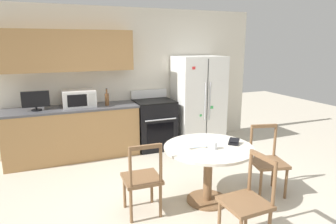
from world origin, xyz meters
TOP-DOWN VIEW (x-y plane):
  - ground_plane at (0.00, 0.00)m, footprint 14.00×14.00m
  - back_wall at (-0.30, 2.59)m, footprint 5.20×0.44m
  - kitchen_counter at (-1.11, 2.29)m, footprint 2.21×0.64m
  - refrigerator at (1.28, 2.23)m, footprint 0.92×0.73m
  - oven_range at (0.37, 2.26)m, footprint 0.72×0.68m
  - microwave at (-0.98, 2.31)m, footprint 0.54×0.40m
  - countertop_tv at (-1.65, 2.26)m, footprint 0.42×0.16m
  - counter_bottle at (-0.51, 2.24)m, footprint 0.07×0.07m
  - dining_table at (0.30, 0.11)m, footprint 1.10×1.10m
  - dining_chair_left at (-0.55, 0.14)m, footprint 0.44×0.44m
  - dining_chair_near at (0.26, -0.74)m, footprint 0.43×0.43m
  - dining_chair_right at (1.14, 0.01)m, footprint 0.51×0.51m
  - candle_glass at (0.31, 0.01)m, footprint 0.08×0.08m
  - wallet at (0.63, 0.06)m, footprint 0.17×0.17m
  - mail_stack at (0.16, 0.23)m, footprint 0.30×0.35m

SIDE VIEW (x-z plane):
  - ground_plane at x=0.00m, z-range 0.00..0.00m
  - dining_chair_left at x=-0.55m, z-range -0.02..0.89m
  - dining_chair_near at x=0.26m, z-range -0.02..0.89m
  - dining_chair_right at x=1.14m, z-range -0.02..0.89m
  - kitchen_counter at x=-1.11m, z-range 0.00..0.90m
  - oven_range at x=0.37m, z-range -0.07..1.01m
  - dining_table at x=0.30m, z-range 0.21..0.94m
  - mail_stack at x=0.16m, z-range 0.73..0.75m
  - wallet at x=0.63m, z-range 0.72..0.79m
  - candle_glass at x=0.31m, z-range 0.72..0.81m
  - refrigerator at x=1.28m, z-range 0.00..1.72m
  - counter_bottle at x=-0.51m, z-range 0.86..1.16m
  - microwave at x=-0.98m, z-range 0.90..1.19m
  - countertop_tv at x=-1.65m, z-range 0.91..1.23m
  - back_wall at x=-0.30m, z-range 0.15..2.75m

